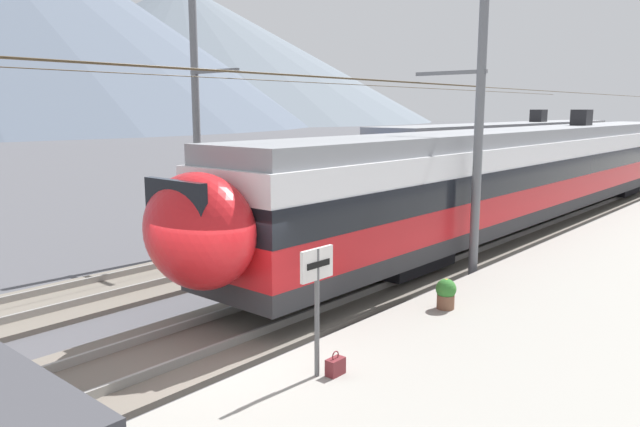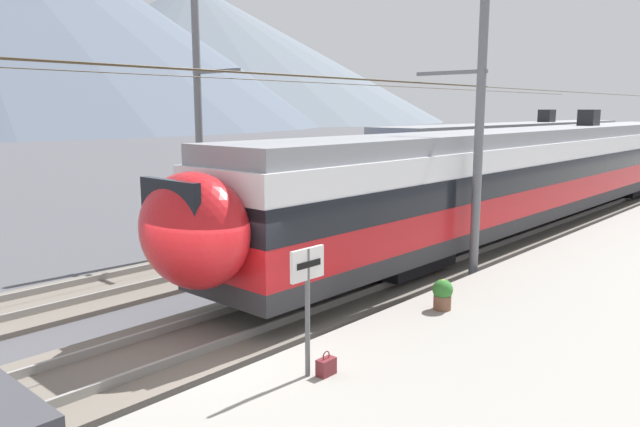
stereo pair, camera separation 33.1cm
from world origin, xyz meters
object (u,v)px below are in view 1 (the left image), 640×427
(train_near_platform, at_px, (531,170))
(handbag_near_sign, at_px, (335,366))
(platform_sign, at_px, (317,283))
(potted_plant_platform_edge, at_px, (446,292))
(catenary_mast_mid, at_px, (474,124))
(catenary_mast_far_side, at_px, (199,123))
(train_far_track, at_px, (506,154))

(train_near_platform, height_order, handbag_near_sign, train_near_platform)
(platform_sign, height_order, potted_plant_platform_edge, platform_sign)
(platform_sign, distance_m, handbag_near_sign, 1.42)
(catenary_mast_mid, relative_size, catenary_mast_far_side, 1.00)
(catenary_mast_far_side, bearing_deg, catenary_mast_mid, -70.28)
(train_near_platform, xyz_separation_m, handbag_near_sign, (-15.82, -3.32, -1.73))
(potted_plant_platform_edge, bearing_deg, platform_sign, -178.44)
(train_near_platform, height_order, catenary_mast_far_side, catenary_mast_far_side)
(train_far_track, bearing_deg, catenary_mast_far_side, 174.75)
(catenary_mast_mid, xyz_separation_m, platform_sign, (-7.91, -1.47, -2.28))
(train_far_track, distance_m, handbag_near_sign, 24.97)
(train_near_platform, bearing_deg, catenary_mast_mid, -168.49)
(catenary_mast_mid, bearing_deg, catenary_mast_far_side, 109.72)
(catenary_mast_mid, distance_m, handbag_near_sign, 8.68)
(catenary_mast_far_side, xyz_separation_m, handbag_near_sign, (-4.86, -9.57, -3.63))
(platform_sign, relative_size, potted_plant_platform_edge, 3.20)
(train_near_platform, xyz_separation_m, train_far_track, (7.82, 4.52, -0.01))
(train_near_platform, relative_size, catenary_mast_mid, 0.67)
(train_near_platform, height_order, catenary_mast_mid, catenary_mast_mid)
(train_far_track, xyz_separation_m, potted_plant_platform_edge, (-19.58, -7.53, -1.51))
(catenary_mast_far_side, height_order, platform_sign, catenary_mast_far_side)
(train_far_track, xyz_separation_m, catenary_mast_far_side, (-18.78, 1.73, 1.91))
(catenary_mast_mid, height_order, platform_sign, catenary_mast_mid)
(train_near_platform, distance_m, handbag_near_sign, 16.26)
(potted_plant_platform_edge, bearing_deg, train_near_platform, 14.34)
(catenary_mast_mid, xyz_separation_m, handbag_near_sign, (-7.69, -1.66, -3.67))
(platform_sign, distance_m, potted_plant_platform_edge, 4.45)
(train_far_track, relative_size, catenary_mast_far_side, 0.50)
(train_near_platform, xyz_separation_m, platform_sign, (-16.04, -3.12, -0.34))
(handbag_near_sign, bearing_deg, catenary_mast_mid, 12.21)
(catenary_mast_far_side, xyz_separation_m, platform_sign, (-5.08, -9.37, -2.24))
(train_near_platform, distance_m, potted_plant_platform_edge, 12.23)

